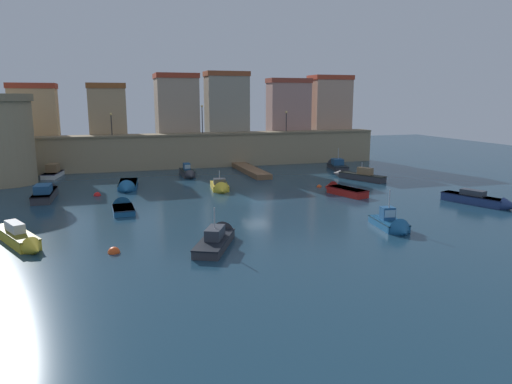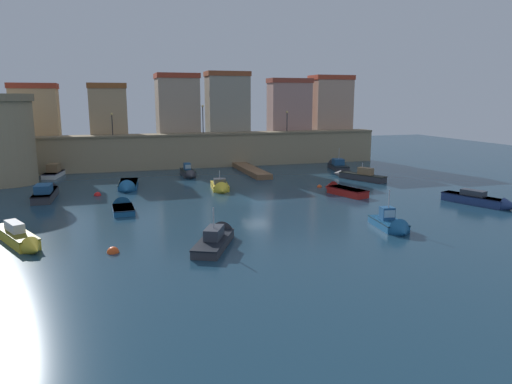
{
  "view_description": "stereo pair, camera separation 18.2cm",
  "coord_description": "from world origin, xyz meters",
  "views": [
    {
      "loc": [
        -13.47,
        -42.46,
        9.57
      ],
      "look_at": [
        0.0,
        -0.04,
        0.75
      ],
      "focal_mm": 33.38,
      "sensor_mm": 36.0,
      "label": 1
    },
    {
      "loc": [
        -13.29,
        -42.51,
        9.57
      ],
      "look_at": [
        0.0,
        -0.04,
        0.75
      ],
      "focal_mm": 33.38,
      "sensor_mm": 36.0,
      "label": 2
    }
  ],
  "objects": [
    {
      "name": "moored_boat_7",
      "position": [
        -3.9,
        15.52,
        0.49
      ],
      "size": [
        1.41,
        5.26,
        1.84
      ],
      "rotation": [
        0.0,
        0.0,
        -1.57
      ],
      "color": "#333338",
      "rests_on": "ground"
    },
    {
      "name": "moored_boat_12",
      "position": [
        16.98,
        16.78,
        0.42
      ],
      "size": [
        2.91,
        6.0,
        3.49
      ],
      "rotation": [
        0.0,
        0.0,
        1.38
      ],
      "color": "#333338",
      "rests_on": "ground"
    },
    {
      "name": "quay_lamp_0",
      "position": [
        -12.52,
        23.56,
        6.72
      ],
      "size": [
        0.32,
        0.32,
        2.93
      ],
      "color": "black",
      "rests_on": "quay_wall"
    },
    {
      "name": "quay_lamp_2",
      "position": [
        12.18,
        23.56,
        6.74
      ],
      "size": [
        0.32,
        0.32,
        2.97
      ],
      "color": "black",
      "rests_on": "quay_wall"
    },
    {
      "name": "mooring_buoy_0",
      "position": [
        -13.34,
        -12.49,
        0.0
      ],
      "size": [
        0.76,
        0.76,
        0.76
      ],
      "primitive_type": "sphere",
      "color": "#EA4C19",
      "rests_on": "ground"
    },
    {
      "name": "moored_boat_3",
      "position": [
        -6.59,
        -12.4,
        0.4
      ],
      "size": [
        4.37,
        6.64,
        3.14
      ],
      "rotation": [
        0.0,
        0.0,
        1.12
      ],
      "color": "#333338",
      "rests_on": "ground"
    },
    {
      "name": "mooring_buoy_1",
      "position": [
        -14.52,
        6.63,
        0.0
      ],
      "size": [
        0.7,
        0.7,
        0.7
      ],
      "primitive_type": "sphere",
      "color": "red",
      "rests_on": "ground"
    },
    {
      "name": "moored_boat_0",
      "position": [
        15.02,
        7.36,
        0.49
      ],
      "size": [
        4.15,
        7.18,
        2.31
      ],
      "rotation": [
        0.0,
        0.0,
        2.0
      ],
      "color": "#333338",
      "rests_on": "ground"
    },
    {
      "name": "moored_boat_10",
      "position": [
        -19.19,
        -8.95,
        0.47
      ],
      "size": [
        4.23,
        7.03,
        1.62
      ],
      "rotation": [
        0.0,
        0.0,
        -1.13
      ],
      "color": "gold",
      "rests_on": "ground"
    },
    {
      "name": "ground_plane",
      "position": [
        0.0,
        0.0,
        0.0
      ],
      "size": [
        132.49,
        132.49,
        0.0
      ],
      "primitive_type": "plane",
      "color": "#19384C"
    },
    {
      "name": "quay_wall",
      "position": [
        0.0,
        23.56,
        2.38
      ],
      "size": [
        51.05,
        3.26,
        4.73
      ],
      "color": "#9E8966",
      "rests_on": "ground"
    },
    {
      "name": "quay_lamp_1",
      "position": [
        -0.37,
        23.56,
        7.27
      ],
      "size": [
        0.32,
        0.32,
        3.88
      ],
      "color": "black",
      "rests_on": "quay_wall"
    },
    {
      "name": "old_town_backdrop",
      "position": [
        -0.09,
        27.24,
        8.54
      ],
      "size": [
        49.16,
        5.98,
        8.87
      ],
      "color": "tan",
      "rests_on": "ground"
    },
    {
      "name": "fortress_tower",
      "position": [
        -24.49,
        16.66,
        5.08
      ],
      "size": [
        7.33,
        7.33,
        10.03
      ],
      "color": "#9E8966",
      "rests_on": "ground"
    },
    {
      "name": "pier_dock",
      "position": [
        4.41,
        16.2,
        0.31
      ],
      "size": [
        1.95,
        11.76,
        0.7
      ],
      "color": "brown",
      "rests_on": "ground"
    },
    {
      "name": "moored_boat_8",
      "position": [
        -19.66,
        21.07,
        0.49
      ],
      "size": [
        2.67,
        5.85,
        2.1
      ],
      "rotation": [
        0.0,
        0.0,
        1.38
      ],
      "color": "white",
      "rests_on": "ground"
    },
    {
      "name": "moored_boat_2",
      "position": [
        -2.17,
        5.58,
        0.36
      ],
      "size": [
        2.3,
        5.26,
        2.51
      ],
      "rotation": [
        0.0,
        0.0,
        -1.7
      ],
      "color": "gold",
      "rests_on": "ground"
    },
    {
      "name": "moored_boat_5",
      "position": [
        9.11,
        0.09,
        0.38
      ],
      "size": [
        3.08,
        5.72,
        1.51
      ],
      "rotation": [
        0.0,
        0.0,
        1.86
      ],
      "color": "red",
      "rests_on": "ground"
    },
    {
      "name": "moored_boat_1",
      "position": [
        -12.35,
        -0.8,
        0.27
      ],
      "size": [
        1.84,
        4.23,
        1.62
      ],
      "rotation": [
        0.0,
        0.0,
        1.6
      ],
      "color": "#195689",
      "rests_on": "ground"
    },
    {
      "name": "moored_boat_4",
      "position": [
        6.42,
        -13.24,
        0.39
      ],
      "size": [
        2.25,
        4.69,
        3.4
      ],
      "rotation": [
        0.0,
        0.0,
        -1.7
      ],
      "color": "#195689",
      "rests_on": "ground"
    },
    {
      "name": "moored_boat_6",
      "position": [
        18.79,
        -8.46,
        0.48
      ],
      "size": [
        3.76,
        6.96,
        1.54
      ],
      "rotation": [
        0.0,
        0.0,
        -1.2
      ],
      "color": "navy",
      "rests_on": "ground"
    },
    {
      "name": "moored_boat_11",
      "position": [
        -19.27,
        7.17,
        0.52
      ],
      "size": [
        1.96,
        7.27,
        1.94
      ],
      "rotation": [
        0.0,
        0.0,
        1.53
      ],
      "color": "#333338",
      "rests_on": "ground"
    },
    {
      "name": "mooring_buoy_2",
      "position": [
        8.59,
        4.15,
        0.0
      ],
      "size": [
        0.54,
        0.54,
        0.54
      ],
      "primitive_type": "sphere",
      "color": "#EA4C19",
      "rests_on": "ground"
    },
    {
      "name": "moored_boat_9",
      "position": [
        -11.47,
        9.3,
        0.31
      ],
      "size": [
        2.52,
        6.69,
        1.78
      ],
      "rotation": [
        0.0,
        0.0,
        -1.67
      ],
      "color": "#195689",
      "rests_on": "ground"
    }
  ]
}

